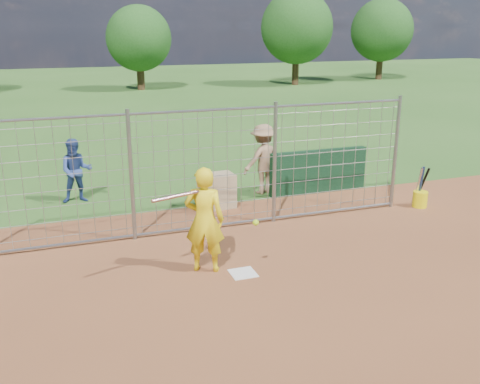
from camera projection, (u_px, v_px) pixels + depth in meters
name	position (u px, v px, depth m)	size (l,w,h in m)	color
ground	(239.00, 269.00, 9.36)	(100.00, 100.00, 0.00)	#2D591E
infield_dirt	(319.00, 367.00, 6.66)	(18.00, 18.00, 0.00)	brown
home_plate	(243.00, 273.00, 9.17)	(0.43, 0.43, 0.02)	silver
dugout_wall	(318.00, 171.00, 13.52)	(2.60, 0.20, 1.10)	#11381E
batter	(205.00, 220.00, 9.06)	(0.68, 0.44, 1.86)	yellow
bystander_a	(76.00, 171.00, 12.71)	(0.75, 0.59, 1.55)	navy
bystander_c	(263.00, 159.00, 13.38)	(1.14, 0.65, 1.76)	#926E4F
equipment_bin	(217.00, 191.00, 12.43)	(0.80, 0.55, 0.80)	tan
equipment_in_play	(196.00, 203.00, 8.60)	(1.72, 0.56, 0.57)	silver
bucket_with_bats	(420.00, 197.00, 12.50)	(0.34, 0.39, 0.98)	yellow
backstop_fence	(206.00, 172.00, 10.78)	(9.08, 0.08, 2.60)	gray
tree_line	(140.00, 32.00, 34.56)	(44.66, 6.72, 6.48)	#3F2B19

